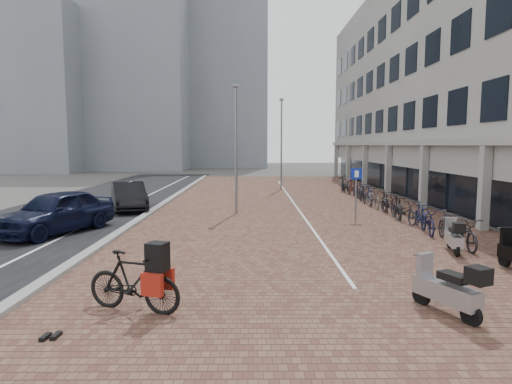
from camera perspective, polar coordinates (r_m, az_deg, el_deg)
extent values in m
plane|color=#474442|center=(13.11, 0.21, -8.49)|extent=(140.00, 140.00, 0.00)
cube|color=brown|center=(24.99, 4.48, -1.47)|extent=(14.50, 42.00, 0.04)
cube|color=black|center=(26.43, -20.03, -1.42)|extent=(8.00, 50.00, 0.03)
cube|color=gray|center=(25.38, -11.71, -1.32)|extent=(0.35, 42.00, 0.14)
cube|color=white|center=(25.82, -15.84, -1.41)|extent=(0.12, 44.00, 0.00)
cube|color=white|center=(25.01, 4.94, -1.41)|extent=(0.10, 30.00, 0.00)
cube|color=#9D9D98|center=(31.98, 24.72, 14.93)|extent=(8.00, 40.00, 13.00)
cube|color=black|center=(30.34, 18.31, 2.79)|extent=(0.15, 38.00, 3.20)
cube|color=#9D9D98|center=(30.23, 18.06, 6.10)|extent=(1.60, 38.00, 0.30)
cube|color=#9D9D98|center=(19.00, 27.65, 0.58)|extent=(0.35, 0.35, 3.40)
cube|color=#9D9D98|center=(24.44, 21.04, 1.95)|extent=(0.35, 0.35, 3.40)
cube|color=#9D9D98|center=(30.09, 16.87, 2.81)|extent=(0.35, 0.35, 3.40)
cube|color=#9D9D98|center=(35.85, 14.02, 3.38)|extent=(0.35, 0.35, 3.40)
cube|color=#9D9D98|center=(41.68, 11.96, 3.79)|extent=(0.35, 0.35, 3.40)
cube|color=#9D9D98|center=(47.56, 10.41, 4.10)|extent=(0.35, 0.35, 3.40)
cube|color=gray|center=(63.99, -15.52, 17.36)|extent=(14.00, 12.00, 32.00)
cube|color=gray|center=(68.48, -3.80, 14.26)|extent=(12.00, 10.00, 26.00)
cube|color=gray|center=(60.85, -26.19, 11.83)|extent=(10.00, 10.00, 20.00)
imported|color=black|center=(18.02, -24.67, -2.37)|extent=(3.65, 5.17, 1.64)
imported|color=black|center=(23.28, -16.29, -0.49)|extent=(2.98, 4.65, 1.45)
imported|color=black|center=(9.15, -15.68, -11.22)|extent=(2.12, 1.19, 1.23)
cube|color=black|center=(9.00, -15.79, -7.85)|extent=(0.46, 0.44, 0.55)
cube|color=#A01D11|center=(9.19, -17.04, -10.78)|extent=(0.45, 0.25, 0.43)
cube|color=#A01D11|center=(9.08, -14.33, -10.91)|extent=(0.45, 0.25, 0.43)
cylinder|color=slate|center=(19.72, 12.90, -0.59)|extent=(0.07, 0.07, 2.11)
cube|color=#0C219F|center=(19.60, 12.99, 2.32)|extent=(0.48, 0.15, 0.48)
cylinder|color=slate|center=(20.86, -2.63, 5.39)|extent=(0.12, 0.12, 6.08)
cylinder|color=slate|center=(32.61, 3.32, 6.15)|extent=(0.12, 0.12, 6.64)
imported|color=black|center=(15.50, 25.41, -4.83)|extent=(0.73, 1.99, 1.04)
imported|color=black|center=(16.52, 23.63, -4.08)|extent=(0.69, 1.79, 1.05)
imported|color=black|center=(17.49, 21.53, -3.48)|extent=(0.99, 2.06, 1.04)
imported|color=#121A33|center=(18.60, 20.63, -2.87)|extent=(0.75, 1.80, 1.05)
imported|color=black|center=(19.60, 18.90, -2.38)|extent=(0.93, 2.04, 1.04)
imported|color=black|center=(20.69, 17.99, -1.90)|extent=(0.69, 1.79, 1.05)
imported|color=black|center=(21.77, 17.00, -1.50)|extent=(0.82, 2.01, 1.04)
imported|color=black|center=(22.90, 16.49, -1.10)|extent=(0.70, 1.79, 1.05)
imported|color=#54514D|center=(23.92, 15.06, -0.77)|extent=(0.76, 2.00, 1.04)
imported|color=#161D3D|center=(25.05, 14.60, -0.44)|extent=(0.64, 1.78, 1.05)
imported|color=black|center=(26.14, 13.76, -0.17)|extent=(0.81, 2.01, 1.04)
imported|color=#121833|center=(27.30, 13.64, 0.11)|extent=(0.56, 1.76, 1.05)
imported|color=black|center=(28.40, 12.97, 0.34)|extent=(0.78, 2.00, 1.04)
imported|color=#431511|center=(29.51, 12.47, 0.58)|extent=(0.65, 1.78, 1.05)
imported|color=black|center=(30.60, 11.74, 0.78)|extent=(0.70, 1.98, 1.04)
imported|color=black|center=(31.71, 11.21, 0.98)|extent=(0.80, 1.81, 1.05)
imported|color=#605C57|center=(32.89, 11.28, 1.15)|extent=(0.85, 2.02, 1.04)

